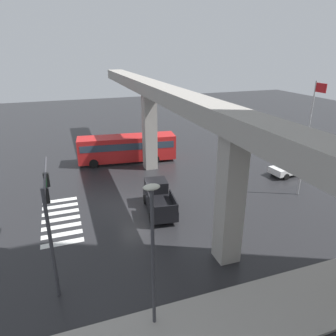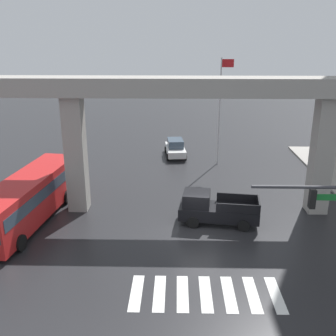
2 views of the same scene
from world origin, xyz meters
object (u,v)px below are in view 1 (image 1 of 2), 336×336
object	(u,v)px
pickup_truck	(159,199)
flagpole	(309,132)
sedan_white	(291,167)
traffic_signal_mast	(48,207)
city_bus	(127,147)
street_lamp_near_corner	(153,242)

from	to	relation	value
pickup_truck	flagpole	bearing A→B (deg)	83.00
sedan_white	flagpole	distance (m)	6.82
pickup_truck	traffic_signal_mast	distance (m)	10.09
sedan_white	traffic_signal_mast	world-z (taller)	traffic_signal_mast
pickup_truck	traffic_signal_mast	world-z (taller)	traffic_signal_mast
sedan_white	flagpole	xyz separation A→B (m)	(4.14, -2.43, 4.85)
city_bus	street_lamp_near_corner	xyz separation A→B (m)	(22.61, -3.74, 2.83)
city_bus	street_lamp_near_corner	distance (m)	23.10
traffic_signal_mast	sedan_white	bearing A→B (deg)	109.26
pickup_truck	sedan_white	xyz separation A→B (m)	(-2.60, 15.00, -0.14)
pickup_truck	city_bus	bearing A→B (deg)	179.46
pickup_truck	flagpole	size ratio (longest dim) A/B	0.54
sedan_white	pickup_truck	bearing A→B (deg)	-80.18
pickup_truck	street_lamp_near_corner	bearing A→B (deg)	-18.95
traffic_signal_mast	flagpole	xyz separation A→B (m)	(-3.84, 20.40, 1.31)
pickup_truck	flagpole	xyz separation A→B (m)	(1.54, 12.57, 4.72)
city_bus	flagpole	size ratio (longest dim) A/B	1.12
traffic_signal_mast	street_lamp_near_corner	bearing A→B (deg)	39.16
pickup_truck	sedan_white	distance (m)	15.22
city_bus	flagpole	distance (m)	18.87
sedan_white	street_lamp_near_corner	world-z (taller)	street_lamp_near_corner
city_bus	flagpole	xyz separation A→B (m)	(13.60, 12.45, 3.98)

